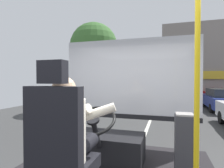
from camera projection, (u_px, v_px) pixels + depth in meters
The scene contains 11 objects.
ground at pixel (154, 112), 10.30m from camera, with size 18.00×44.00×0.06m.
driver_seat at pixel (61, 153), 1.52m from camera, with size 0.48×0.48×1.34m.
bus_driver at pixel (67, 129), 1.62m from camera, with size 0.78×0.60×0.74m.
steering_console at pixel (105, 146), 2.63m from camera, with size 1.10×1.01×0.85m.
handrail_pole at pixel (197, 95), 1.49m from camera, with size 0.04×0.04×2.13m.
fare_box at pixel (184, 144), 2.26m from camera, with size 0.23×0.24×0.77m.
windshield_panel at pixel (129, 88), 3.38m from camera, with size 2.50×0.08×1.48m.
street_tree at pixel (94, 47), 10.83m from camera, with size 2.83×2.83×5.19m.
parked_car_blue at pixel (223, 99), 10.83m from camera, with size 1.97×4.20×1.28m.
parked_car_red at pixel (208, 92), 15.12m from camera, with size 1.89×4.21×1.48m.
parked_car_green at pixel (197, 89), 21.27m from camera, with size 1.91×4.45×1.48m.
Camera 1 is at (0.66, -1.70, 1.81)m, focal length 29.12 mm.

